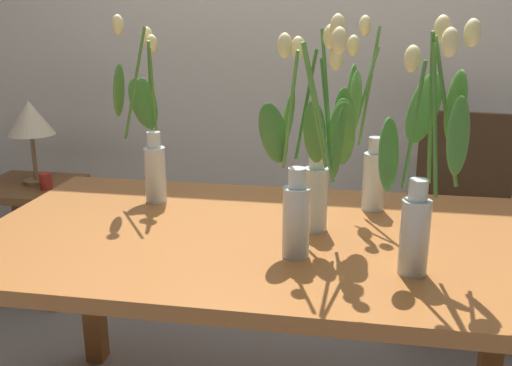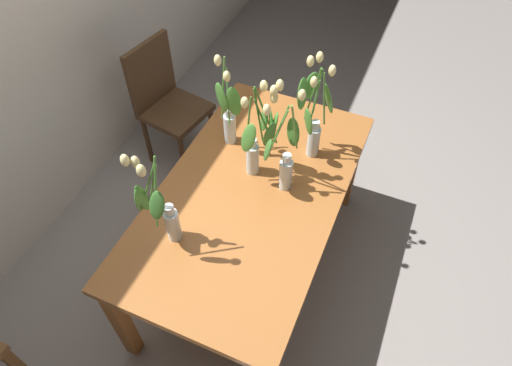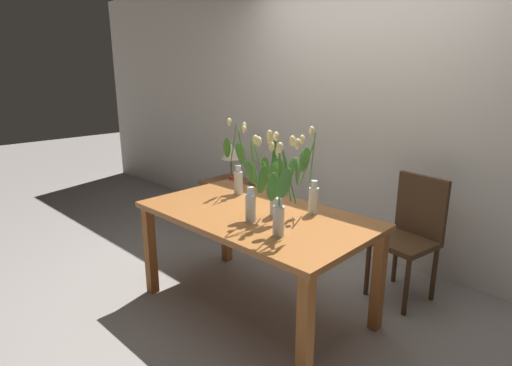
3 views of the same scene
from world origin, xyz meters
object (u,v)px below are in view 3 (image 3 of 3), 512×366
Objects in this scene: tulip_vase_1 at (255,190)px; dining_chair at (411,231)px; tulip_vase_3 at (274,184)px; table_lamp at (231,152)px; tulip_vase_0 at (282,196)px; tulip_vase_2 at (238,167)px; pillar_candle at (232,180)px; side_table at (228,191)px; dining_table at (255,225)px; tulip_vase_4 at (311,185)px.

tulip_vase_1 reaches higher than dining_chair.
table_lamp is (-1.41, 0.91, -0.11)m from tulip_vase_3.
table_lamp is at bearing 145.97° from tulip_vase_0.
tulip_vase_3 is (-0.24, 0.21, -0.01)m from tulip_vase_0.
tulip_vase_2 reaches higher than table_lamp.
tulip_vase_0 reaches higher than pillar_candle.
side_table is at bearing -178.93° from dining_chair.
pillar_candle is (-1.28, 0.98, -0.36)m from tulip_vase_1.
side_table is at bearing 142.53° from tulip_vase_2.
dining_table is 4.02× the size of table_lamp.
table_lamp is (-1.65, 1.12, -0.13)m from tulip_vase_0.
tulip_vase_2 is at bearing -39.66° from table_lamp.
tulip_vase_0 is 7.81× the size of pillar_candle.
tulip_vase_0 reaches higher than table_lamp.
tulip_vase_4 reaches higher than side_table.
tulip_vase_3 is 1.60m from pillar_candle.
pillar_candle is at bearing 143.76° from dining_table.
side_table is at bearing 157.07° from tulip_vase_4.
tulip_vase_3 is at bearing -20.78° from tulip_vase_2.
tulip_vase_4 is 1.60m from pillar_candle.
tulip_vase_4 is 0.92m from dining_chair.
dining_table is at bearing -125.95° from dining_chair.
pillar_candle is (-1.31, 0.83, -0.38)m from tulip_vase_3.
side_table is 0.43m from table_lamp.
tulip_vase_0 is 0.63× the size of dining_chair.
tulip_vase_2 is (-0.42, 0.24, 0.30)m from dining_table.
side_table is (-1.99, -0.04, -0.09)m from dining_chair.
tulip_vase_3 is (0.15, 0.02, 0.32)m from dining_table.
side_table is (-1.45, 0.89, -0.54)m from tulip_vase_3.
dining_chair is at bearing 32.65° from tulip_vase_2.
tulip_vase_2 is 0.61m from tulip_vase_3.
table_lamp is at bearing 142.43° from tulip_vase_1.
pillar_candle is at bearing 147.65° from tulip_vase_3.
tulip_vase_3 is 1.48× the size of table_lamp.
tulip_vase_0 is 1.26m from dining_chair.
dining_table is 2.72× the size of tulip_vase_3.
tulip_vase_0 is 1.47× the size of table_lamp.
tulip_vase_2 is 0.63× the size of dining_chair.
tulip_vase_1 is (0.11, -0.12, 0.30)m from dining_table.
tulip_vase_3 reaches higher than tulip_vase_1.
dining_table is 1.61m from side_table.
dining_table is 0.57m from tulip_vase_2.
table_lamp is at bearing -179.50° from dining_chair.
tulip_vase_3 is at bearing -120.24° from dining_chair.
table_lamp reaches higher than pillar_candle.
tulip_vase_0 is 0.99× the size of tulip_vase_3.
side_table is (-1.58, 0.67, -0.50)m from tulip_vase_4.
dining_table is 2.73× the size of tulip_vase_0.
tulip_vase_4 is 1.68m from table_lamp.
tulip_vase_3 is 1.16m from dining_chair.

